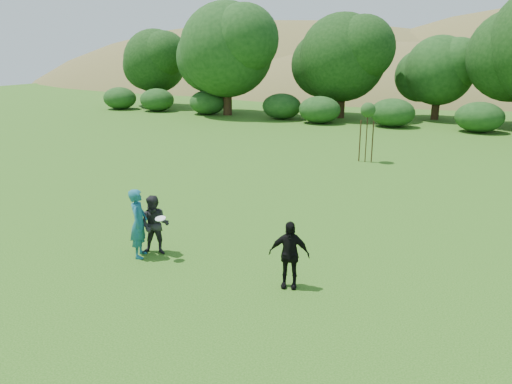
# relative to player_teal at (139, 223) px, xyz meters

# --- Properties ---
(ground) EXTENTS (120.00, 120.00, 0.00)m
(ground) POSITION_rel_player_teal_xyz_m (1.87, 0.30, -0.91)
(ground) COLOR #19470C
(ground) RESTS_ON ground
(player_teal) EXTENTS (0.66, 0.78, 1.82)m
(player_teal) POSITION_rel_player_teal_xyz_m (0.00, 0.00, 0.00)
(player_teal) COLOR #195C72
(player_teal) RESTS_ON ground
(player_grey) EXTENTS (0.94, 0.84, 1.60)m
(player_grey) POSITION_rel_player_teal_xyz_m (0.29, 0.30, -0.11)
(player_grey) COLOR #232326
(player_grey) RESTS_ON ground
(player_black) EXTENTS (0.99, 0.59, 1.58)m
(player_black) POSITION_rel_player_teal_xyz_m (4.15, -0.10, -0.12)
(player_black) COLOR black
(player_black) RESTS_ON ground
(frisbee) EXTENTS (0.27, 0.27, 0.08)m
(frisbee) POSITION_rel_player_teal_xyz_m (0.64, 0.05, 0.20)
(frisbee) COLOR white
(frisbee) RESTS_ON ground
(sapling) EXTENTS (0.70, 0.70, 2.85)m
(sapling) POSITION_rel_player_teal_xyz_m (3.05, 13.82, 1.51)
(sapling) COLOR #372215
(sapling) RESTS_ON ground
(hillside) EXTENTS (150.00, 72.00, 52.00)m
(hillside) POSITION_rel_player_teal_xyz_m (1.31, 68.75, -12.88)
(hillside) COLOR olive
(hillside) RESTS_ON ground
(tree_row) EXTENTS (53.92, 10.38, 9.62)m
(tree_row) POSITION_rel_player_teal_xyz_m (5.09, 28.99, 3.96)
(tree_row) COLOR #3A2616
(tree_row) RESTS_ON ground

